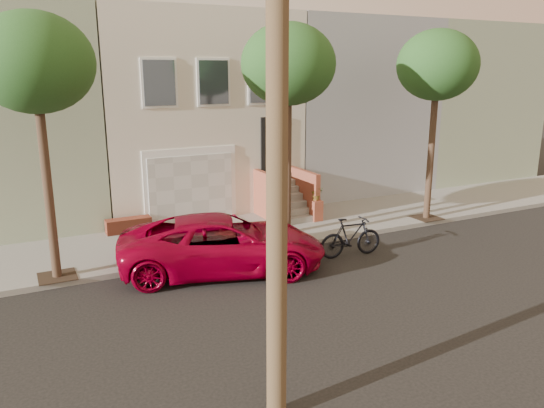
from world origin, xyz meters
name	(u,v)px	position (x,y,z in m)	size (l,w,h in m)	color
ground	(329,299)	(0.00, 0.00, 0.00)	(90.00, 90.00, 0.00)	black
sidewalk	(238,234)	(0.00, 5.35, 0.07)	(40.00, 3.70, 0.15)	gray
house_row	(179,109)	(0.00, 11.19, 3.64)	(33.10, 11.70, 7.00)	beige
tree_left	(35,65)	(-5.50, 3.90, 5.26)	(2.70, 2.57, 6.30)	#2D2116
tree_mid	(288,66)	(1.00, 3.90, 5.26)	(2.70, 2.57, 6.30)	#2D2116
tree_right	(437,66)	(6.50, 3.90, 5.26)	(2.70, 2.57, 6.30)	#2D2116
pickup_truck	(223,244)	(-1.50, 2.78, 0.74)	(2.46, 5.34, 1.48)	maroon
motorcycle	(351,237)	(2.13, 2.20, 0.57)	(0.54, 1.90, 1.14)	black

